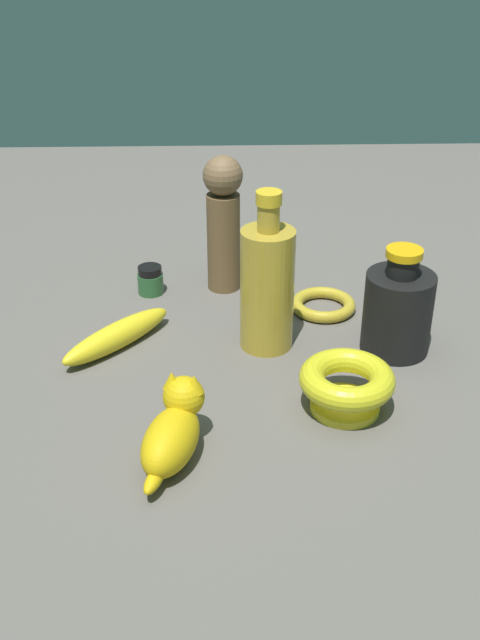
% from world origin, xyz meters
% --- Properties ---
extents(ground, '(2.00, 2.00, 0.00)m').
position_xyz_m(ground, '(0.00, 0.00, 0.00)').
color(ground, '#5B5651').
extents(nail_polish_jar, '(0.04, 0.04, 0.05)m').
position_xyz_m(nail_polish_jar, '(-0.19, -0.14, 0.02)').
color(nail_polish_jar, '#295C2F').
rests_on(nail_polish_jar, ground).
extents(bangle, '(0.10, 0.10, 0.02)m').
position_xyz_m(bangle, '(-0.13, 0.13, 0.01)').
color(bangle, gold).
rests_on(bangle, ground).
extents(bowl, '(0.12, 0.12, 0.06)m').
position_xyz_m(bowl, '(0.13, 0.13, 0.04)').
color(bowl, yellow).
rests_on(bowl, ground).
extents(banana, '(0.17, 0.16, 0.04)m').
position_xyz_m(banana, '(-0.03, -0.17, 0.02)').
color(banana, yellow).
rests_on(banana, ground).
extents(person_figure_adult, '(0.07, 0.07, 0.22)m').
position_xyz_m(person_figure_adult, '(-0.21, -0.02, 0.12)').
color(person_figure_adult, brown).
rests_on(person_figure_adult, ground).
extents(cat_figurine, '(0.14, 0.09, 0.09)m').
position_xyz_m(cat_figurine, '(0.21, -0.08, 0.04)').
color(cat_figurine, gold).
rests_on(cat_figurine, ground).
extents(bottle_short, '(0.09, 0.09, 0.15)m').
position_xyz_m(bottle_short, '(-0.01, 0.22, 0.06)').
color(bottle_short, black).
rests_on(bottle_short, ground).
extents(bottle_tall, '(0.07, 0.07, 0.23)m').
position_xyz_m(bottle_tall, '(-0.03, 0.04, 0.09)').
color(bottle_tall, '#B3932C').
rests_on(bottle_tall, ground).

